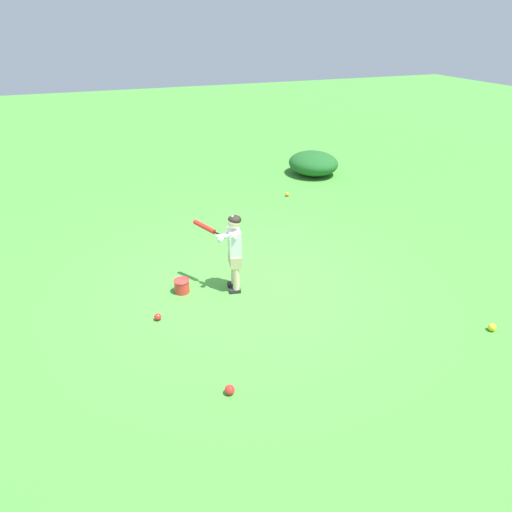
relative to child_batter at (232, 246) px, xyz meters
name	(u,v)px	position (x,y,z in m)	size (l,w,h in m)	color
ground_plane	(243,287)	(0.01, 0.14, -0.65)	(40.00, 40.00, 0.00)	#479338
child_batter	(232,246)	(0.00, 0.00, 0.00)	(0.64, 0.54, 1.08)	#232328
play_ball_by_bucket	(234,217)	(-2.28, 0.78, -0.61)	(0.09, 0.09, 0.09)	red
play_ball_far_left	(158,317)	(0.36, -1.10, -0.61)	(0.09, 0.09, 0.09)	red
play_ball_near_batter	(287,194)	(-3.04, 2.18, -0.61)	(0.08, 0.08, 0.08)	orange
play_ball_behind_batter	(230,390)	(1.86, -0.66, -0.60)	(0.10, 0.10, 0.10)	red
play_ball_center_lawn	(492,327)	(1.99, 2.56, -0.60)	(0.09, 0.09, 0.09)	yellow
toy_bucket	(182,286)	(-0.16, -0.67, -0.55)	(0.22, 0.22, 0.19)	red
shrub_left_background	(313,163)	(-4.21, 3.36, -0.39)	(1.23, 1.12, 0.52)	#1E5B23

